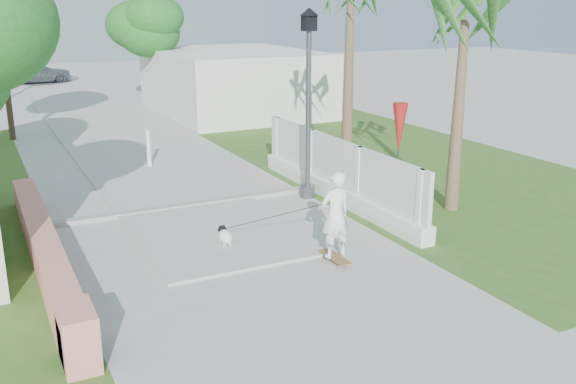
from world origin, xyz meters
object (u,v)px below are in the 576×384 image
bollard (149,148)px  dog (225,236)px  patio_umbrella (399,129)px  skateboarder (280,217)px  parked_car (35,72)px  street_lamp (308,97)px

bollard → dog: bollard is taller
dog → bollard: bearing=91.5°
patio_umbrella → skateboarder: (-4.09, -2.01, -0.95)m
patio_umbrella → skateboarder: size_ratio=1.04×
bollard → parked_car: parked_car is taller
patio_umbrella → parked_car: size_ratio=0.59×
bollard → dog: bearing=-92.3°
street_lamp → bollard: (-2.70, 4.50, -1.84)m
street_lamp → skateboarder: size_ratio=2.00×
patio_umbrella → dog: bearing=-166.7°
skateboarder → dog: skateboarder is taller
street_lamp → parked_car: street_lamp is taller
bollard → skateboarder: (0.51, -7.51, 0.15)m
bollard → patio_umbrella: 7.25m
street_lamp → dog: 4.29m
street_lamp → skateboarder: 4.09m
skateboarder → parked_car: 29.86m
skateboarder → street_lamp: bearing=-128.9°
bollard → skateboarder: bearing=-86.1°
street_lamp → parked_car: bearing=97.4°
patio_umbrella → parked_car: patio_umbrella is taller
street_lamp → bollard: bearing=121.0°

